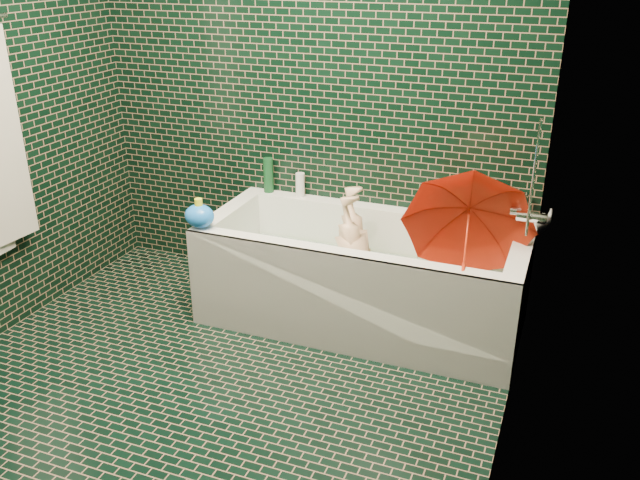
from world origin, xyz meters
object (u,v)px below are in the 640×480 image
at_px(bathtub, 361,287).
at_px(umbrella, 466,238).
at_px(child, 359,268).
at_px(rubber_duck, 478,214).
at_px(bath_toy, 200,216).

height_order(bathtub, umbrella, umbrella).
xyz_separation_m(bathtub, umbrella, (0.55, -0.07, 0.40)).
bearing_deg(child, rubber_duck, 111.78).
bearing_deg(rubber_duck, bath_toy, -177.63).
bearing_deg(bathtub, child, 128.18).
bearing_deg(rubber_duck, bathtub, -170.56).
distance_m(umbrella, rubber_duck, 0.42).
xyz_separation_m(bathtub, rubber_duck, (0.54, 0.34, 0.38)).
relative_size(child, bath_toy, 4.74).
distance_m(child, umbrella, 0.65).
height_order(bathtub, bath_toy, bath_toy).
xyz_separation_m(child, rubber_duck, (0.56, 0.32, 0.28)).
height_order(umbrella, rubber_duck, umbrella).
distance_m(bathtub, child, 0.10).
bearing_deg(bath_toy, bathtub, 30.22).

